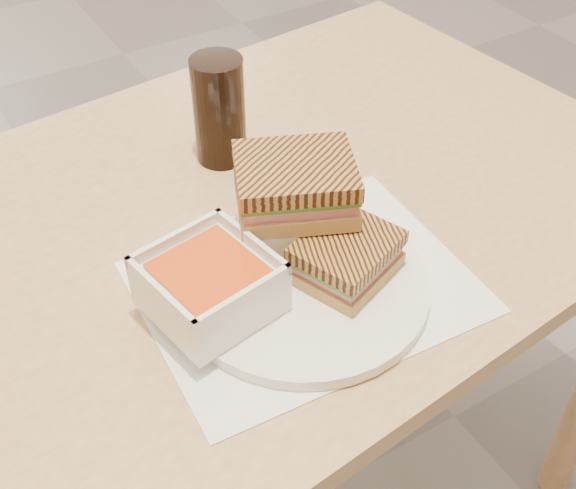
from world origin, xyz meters
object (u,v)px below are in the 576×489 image
plate (303,286)px  soup_bowl (210,286)px  cola_glass (219,110)px  main_table (214,292)px  panini_lower (346,257)px

plate → soup_bowl: soup_bowl is taller
plate → cola_glass: 0.28m
main_table → cola_glass: bearing=55.8°
main_table → soup_bowl: soup_bowl is taller
soup_bowl → cola_glass: (0.14, 0.26, 0.03)m
main_table → panini_lower: size_ratio=9.68×
plate → soup_bowl: 0.11m
plate → soup_bowl: size_ratio=1.99×
soup_bowl → cola_glass: size_ratio=0.96×
soup_bowl → panini_lower: 0.15m
main_table → plate: size_ratio=4.58×
panini_lower → cola_glass: size_ratio=0.90×
plate → cola_glass: cola_glass is taller
main_table → soup_bowl: bearing=-114.7°
plate → panini_lower: bearing=-15.8°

